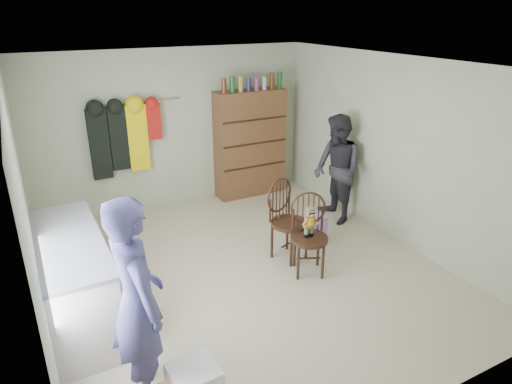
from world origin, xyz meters
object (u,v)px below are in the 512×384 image
chair_front (309,229)px  dresser (250,143)px  chair_far (286,217)px  counter (74,280)px

chair_front → dresser: size_ratio=0.48×
chair_far → dresser: 2.30m
chair_front → dresser: dresser is taller
counter → dresser: (3.20, 2.30, 0.44)m
counter → chair_front: (2.65, -0.32, 0.10)m
chair_far → dresser: size_ratio=0.51×
chair_far → dresser: dresser is taller
chair_front → chair_far: size_ratio=0.95×
chair_far → dresser: bearing=55.7°
chair_far → dresser: (0.61, 2.19, 0.35)m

